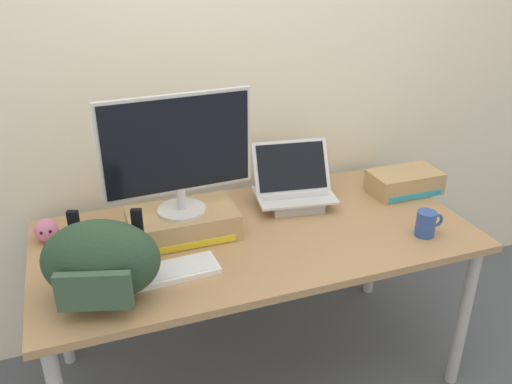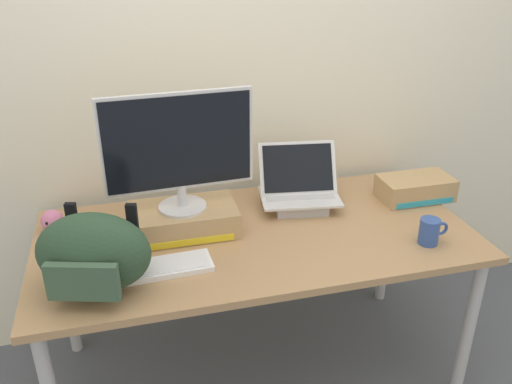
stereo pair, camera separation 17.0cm
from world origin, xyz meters
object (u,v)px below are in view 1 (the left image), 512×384
at_px(toner_box_yellow, 183,223).
at_px(open_laptop, 294,193).
at_px(external_keyboard, 158,274).
at_px(plush_toy, 46,230).
at_px(messenger_backpack, 101,262).
at_px(coffee_mug, 426,223).
at_px(toner_box_cyan, 404,182).
at_px(desktop_monitor, 178,151).
at_px(cell_phone, 75,259).

height_order(toner_box_yellow, open_laptop, open_laptop).
relative_size(open_laptop, external_keyboard, 0.84).
bearing_deg(plush_toy, external_keyboard, -47.96).
bearing_deg(messenger_backpack, coffee_mug, 15.74).
bearing_deg(toner_box_yellow, toner_box_cyan, 1.97).
relative_size(desktop_monitor, plush_toy, 6.34).
bearing_deg(desktop_monitor, open_laptop, 7.17).
bearing_deg(cell_phone, toner_box_yellow, -1.24).
relative_size(messenger_backpack, cell_phone, 2.61).
height_order(external_keyboard, plush_toy, plush_toy).
height_order(desktop_monitor, cell_phone, desktop_monitor).
bearing_deg(desktop_monitor, toner_box_yellow, 91.09).
xyz_separation_m(toner_box_yellow, toner_box_cyan, (1.05, 0.04, -0.00)).
bearing_deg(external_keyboard, desktop_monitor, 57.10).
relative_size(plush_toy, toner_box_cyan, 0.28).
height_order(external_keyboard, messenger_backpack, messenger_backpack).
bearing_deg(cell_phone, external_keyboard, -46.62).
bearing_deg(toner_box_cyan, plush_toy, 176.35).
xyz_separation_m(messenger_backpack, plush_toy, (-0.18, 0.45, -0.09)).
bearing_deg(toner_box_cyan, external_keyboard, -166.14).
bearing_deg(toner_box_yellow, coffee_mug, -20.28).
height_order(messenger_backpack, toner_box_cyan, messenger_backpack).
height_order(cell_phone, plush_toy, plush_toy).
bearing_deg(external_keyboard, messenger_backpack, -165.71).
xyz_separation_m(toner_box_yellow, coffee_mug, (0.90, -0.33, -0.00)).
xyz_separation_m(desktop_monitor, coffee_mug, (0.90, -0.33, -0.30)).
height_order(toner_box_yellow, coffee_mug, toner_box_yellow).
xyz_separation_m(messenger_backpack, cell_phone, (-0.08, 0.26, -0.13)).
bearing_deg(plush_toy, coffee_mug, -18.39).
bearing_deg(coffee_mug, open_laptop, 132.02).
distance_m(toner_box_yellow, desktop_monitor, 0.30).
bearing_deg(desktop_monitor, plush_toy, 161.87).
bearing_deg(toner_box_yellow, plush_toy, 165.06).
distance_m(toner_box_yellow, coffee_mug, 0.96).
bearing_deg(coffee_mug, messenger_backpack, 179.18).
relative_size(toner_box_yellow, desktop_monitor, 0.73).
xyz_separation_m(coffee_mug, toner_box_cyan, (0.15, 0.37, -0.00)).
distance_m(desktop_monitor, external_keyboard, 0.45).
bearing_deg(desktop_monitor, coffee_mug, -23.27).
relative_size(toner_box_yellow, external_keyboard, 0.96).
xyz_separation_m(desktop_monitor, toner_box_cyan, (1.05, 0.04, -0.30)).
xyz_separation_m(desktop_monitor, plush_toy, (-0.51, 0.14, -0.31)).
bearing_deg(toner_box_yellow, open_laptop, 10.09).
bearing_deg(open_laptop, external_keyboard, -144.02).
bearing_deg(toner_box_yellow, external_keyboard, -120.13).
relative_size(desktop_monitor, external_keyboard, 1.32).
bearing_deg(messenger_backpack, toner_box_yellow, 60.10).
height_order(open_laptop, toner_box_cyan, open_laptop).
height_order(coffee_mug, cell_phone, coffee_mug).
distance_m(open_laptop, coffee_mug, 0.57).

